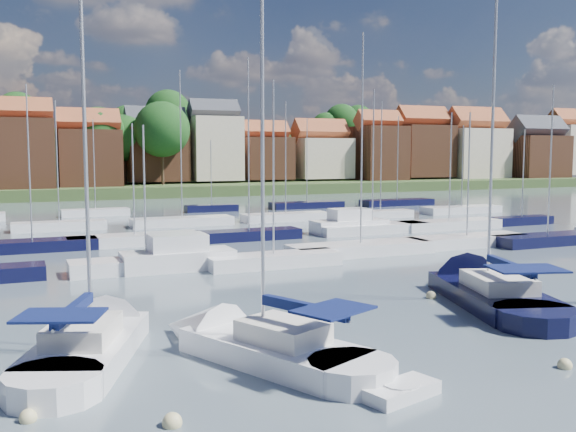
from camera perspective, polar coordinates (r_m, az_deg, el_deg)
name	(u,v)px	position (r m, az deg, el deg)	size (l,w,h in m)	color
ground	(184,230)	(61.60, -9.27, -1.25)	(260.00, 260.00, 0.00)	#4D5D68
sailboat_left	(98,339)	(25.55, -16.57, -10.48)	(6.94, 11.64, 15.41)	white
sailboat_centre	(248,345)	(23.89, -3.54, -11.38)	(7.14, 11.14, 14.88)	white
sailboat_navy	(477,289)	(34.66, 16.44, -6.23)	(7.32, 13.94, 18.59)	black
tender	(401,391)	(20.28, 9.98, -15.08)	(2.68, 1.76, 0.53)	white
buoy_a	(28,421)	(19.83, -22.10, -16.55)	(0.48, 0.48, 0.48)	beige
buoy_b	(172,426)	(18.48, -10.26, -17.90)	(0.55, 0.55, 0.55)	beige
buoy_c	(367,376)	(21.95, 7.07, -13.97)	(0.45, 0.45, 0.45)	#D85914
buoy_d	(565,368)	(24.47, 23.38, -12.31)	(0.50, 0.50, 0.50)	beige
buoy_e	(431,298)	(33.54, 12.59, -7.14)	(0.52, 0.52, 0.52)	beige
marina_field	(218,230)	(57.40, -6.26, -1.28)	(79.62, 41.41, 15.93)	white
far_shore_town	(94,164)	(153.01, -16.88, 4.41)	(212.46, 90.00, 22.27)	#334824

